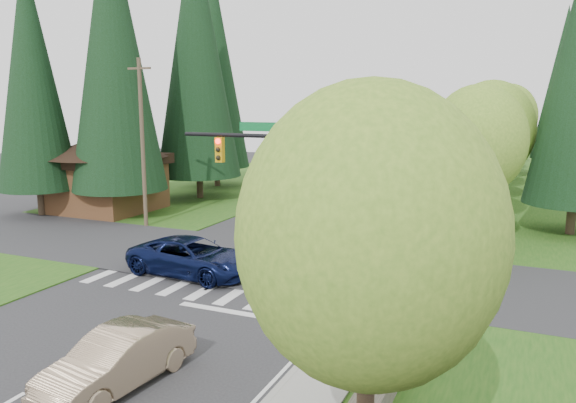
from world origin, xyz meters
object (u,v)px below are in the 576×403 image
Objects in this scene: parked_car_b at (426,200)px; parked_car_e at (465,170)px; parked_car_a at (399,211)px; suv_navy at (193,257)px; sedan_champagne at (118,359)px; parked_car_d at (461,174)px; parked_car_c at (432,190)px.

parked_car_e is at bearing 86.41° from parked_car_b.
parked_car_b is at bearing 82.64° from parked_car_a.
parked_car_b is at bearing -15.41° from suv_navy.
parked_car_e is (0.43, 19.86, -0.16)m from parked_car_b.
sedan_champagne is at bearing -154.22° from suv_navy.
parked_car_e is (1.40, 24.03, -0.06)m from parked_car_a.
parked_car_d is at bearing 86.18° from parked_car_b.
sedan_champagne is 1.07× the size of parked_car_e.
parked_car_e is at bearing 91.76° from sedan_champagne.
sedan_champagne reaches higher than parked_car_d.
suv_navy is 24.82m from parked_car_c.
parked_car_a is at bearing -91.80° from parked_car_d.
sedan_champagne is 33.22m from parked_car_c.
sedan_champagne is 1.16× the size of parked_car_d.
parked_car_b is at bearing -89.43° from parked_car_d.
parked_car_b is at bearing -88.05° from parked_car_e.
parked_car_a is 0.74× the size of parked_car_b.
parked_car_b is (6.76, 18.88, -0.02)m from suv_navy.
parked_car_d is at bearing -7.13° from suv_navy.
parked_car_a is at bearing -17.18° from suv_navy.
parked_car_b reaches higher than parked_car_e.
sedan_champagne is at bearing -91.12° from parked_car_e.
parked_car_b reaches higher than parked_car_d.
suv_navy reaches higher than parked_car_b.
parked_car_e is (3.59, 47.85, -0.14)m from sedan_champagne.
parked_car_c is at bearing 91.32° from sedan_champagne.
parked_car_b is 1.36× the size of parked_car_d.
parked_car_d is 0.93× the size of parked_car_e.
parked_car_a reaches higher than parked_car_c.
sedan_champagne is 0.85× the size of parked_car_b.
parked_car_a is 4.29m from parked_car_b.
suv_navy is 1.07× the size of parked_car_b.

